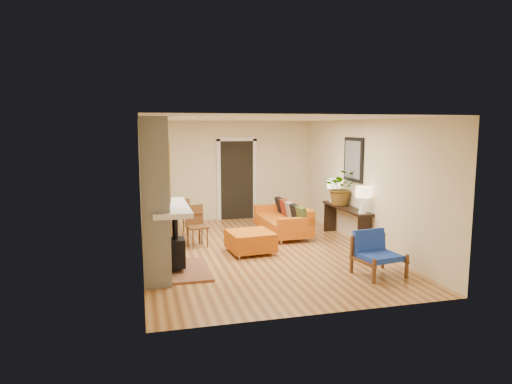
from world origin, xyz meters
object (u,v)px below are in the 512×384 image
(ottoman, at_px, (250,241))
(houseplant, at_px, (341,187))
(blue_chair, at_px, (375,251))
(console_table, at_px, (346,214))
(dining_table, at_px, (185,216))
(lamp_far, at_px, (334,187))
(lamp_near, at_px, (363,197))
(sofa, at_px, (285,220))

(ottoman, height_order, houseplant, houseplant)
(blue_chair, xyz_separation_m, console_table, (0.56, 2.28, 0.18))
(dining_table, xyz_separation_m, lamp_far, (3.41, -0.09, 0.51))
(lamp_near, bearing_deg, lamp_far, 90.00)
(ottoman, xyz_separation_m, lamp_near, (2.27, -0.24, 0.82))
(sofa, height_order, lamp_near, lamp_near)
(lamp_far, xyz_separation_m, houseplant, (-0.01, -0.43, 0.06))
(ottoman, bearing_deg, blue_chair, -46.23)
(lamp_near, bearing_deg, blue_chair, -109.89)
(blue_chair, xyz_separation_m, lamp_near, (0.56, 1.54, 0.67))
(dining_table, distance_m, lamp_far, 3.45)
(ottoman, xyz_separation_m, blue_chair, (1.71, -1.79, 0.15))
(lamp_far, distance_m, houseplant, 0.43)
(console_table, distance_m, houseplant, 0.61)
(blue_chair, relative_size, lamp_near, 1.47)
(sofa, distance_m, lamp_far, 1.34)
(sofa, relative_size, ottoman, 2.12)
(blue_chair, distance_m, houseplant, 2.71)
(sofa, bearing_deg, blue_chair, -80.07)
(dining_table, bearing_deg, ottoman, -48.09)
(lamp_far, relative_size, houseplant, 0.68)
(sofa, height_order, blue_chair, sofa)
(dining_table, relative_size, lamp_near, 2.99)
(sofa, distance_m, ottoman, 1.79)
(blue_chair, bearing_deg, ottoman, 133.77)
(console_table, height_order, lamp_far, lamp_far)
(lamp_far, bearing_deg, houseplant, -91.34)
(dining_table, xyz_separation_m, houseplant, (3.40, -0.51, 0.57))
(ottoman, bearing_deg, lamp_near, -6.07)
(lamp_far, bearing_deg, ottoman, -152.37)
(ottoman, bearing_deg, console_table, 12.38)
(dining_table, bearing_deg, console_table, -12.81)
(sofa, relative_size, console_table, 1.04)
(sofa, relative_size, lamp_far, 3.56)
(console_table, relative_size, lamp_far, 3.43)
(console_table, xyz_separation_m, lamp_near, (0.00, -0.74, 0.49))
(lamp_near, relative_size, houseplant, 0.68)
(houseplant, bearing_deg, blue_chair, -102.16)
(blue_chair, bearing_deg, dining_table, 133.01)
(blue_chair, relative_size, lamp_far, 1.47)
(console_table, relative_size, houseplant, 2.32)
(lamp_near, distance_m, lamp_far, 1.43)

